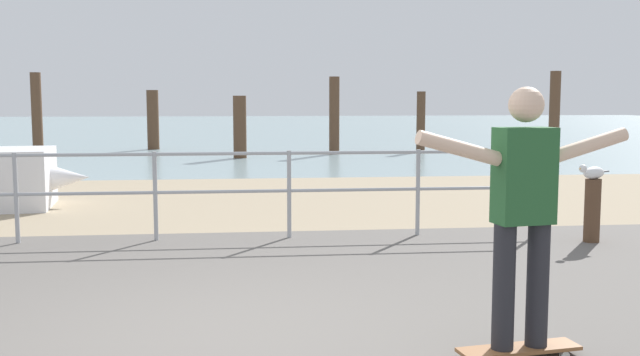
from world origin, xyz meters
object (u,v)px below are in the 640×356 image
object	(u,v)px
skateboarder	(523,202)
bollard_short	(592,211)
skateboard	(519,349)
seagull	(593,172)

from	to	relation	value
skateboarder	bollard_short	size ratio (longest dim) A/B	2.22
skateboarder	bollard_short	distance (m)	4.23
skateboard	skateboarder	xyz separation A→B (m)	(-0.00, 0.00, 0.95)
skateboard	bollard_short	bearing A→B (deg)	57.65
skateboard	skateboarder	world-z (taller)	skateboarder
skateboarder	bollard_short	bearing A→B (deg)	57.65
bollard_short	seagull	size ratio (longest dim) A/B	1.62
skateboard	bollard_short	distance (m)	4.20
skateboard	bollard_short	world-z (taller)	bollard_short
skateboard	seagull	distance (m)	4.24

